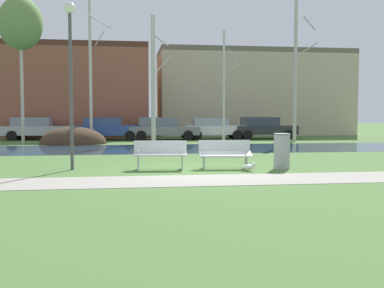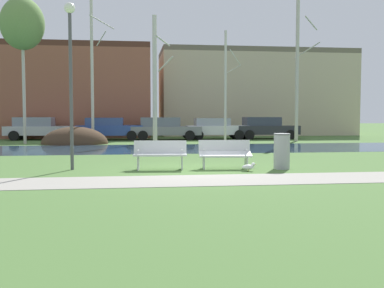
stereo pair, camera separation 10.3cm
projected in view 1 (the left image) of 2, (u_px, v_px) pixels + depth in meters
name	position (u px, v px, depth m)	size (l,w,h in m)	color
ground_plane	(167.00, 147.00, 23.25)	(120.00, 120.00, 0.00)	#476B33
paved_path_strip	(206.00, 180.00, 11.54)	(60.00, 1.99, 0.01)	gray
river_band	(169.00, 149.00, 22.32)	(80.00, 6.15, 0.01)	#284256
soil_mound	(73.00, 144.00, 25.85)	(3.72, 2.74, 1.96)	#423021
bench_left	(160.00, 154.00, 13.78)	(1.64, 0.69, 0.87)	silver
bench_right	(225.00, 153.00, 14.05)	(1.64, 0.69, 0.87)	silver
trash_bin	(282.00, 151.00, 13.95)	(0.51, 0.51, 1.09)	#999B9E
seagull	(249.00, 167.00, 13.38)	(0.42, 0.16, 0.25)	white
streetlamp	(70.00, 57.00, 13.52)	(0.32, 0.32, 4.96)	#4C4C51
birch_far_left	(20.00, 24.00, 25.54)	(2.43, 2.43, 8.65)	#BCB7A8
birch_left	(91.00, 65.00, 26.75)	(1.41, 2.16, 8.88)	beige
birch_center_left	(154.00, 78.00, 27.13)	(1.24, 2.01, 7.51)	beige
birch_center	(224.00, 86.00, 27.68)	(1.00, 1.83, 6.71)	beige
birch_center_right	(296.00, 65.00, 28.45)	(1.51, 2.62, 9.29)	#BCB7A8
parked_van_nearest_silver	(36.00, 128.00, 29.91)	(4.33, 2.03, 1.49)	#B2B5BC
parked_sedan_second_blue	(107.00, 128.00, 29.78)	(4.28, 2.06, 1.46)	#2D4793
parked_hatch_third_grey	(162.00, 128.00, 30.16)	(4.60, 2.01, 1.48)	slate
parked_wagon_fourth_white	(214.00, 128.00, 30.98)	(4.13, 2.08, 1.43)	silver
parked_suv_fifth_dark	(263.00, 127.00, 31.37)	(4.27, 2.13, 1.49)	#282B30
building_brick_low	(63.00, 93.00, 35.86)	(13.00, 9.69, 6.74)	brown
building_beige_block	(252.00, 93.00, 38.48)	(15.66, 6.40, 6.91)	#BCAD8E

